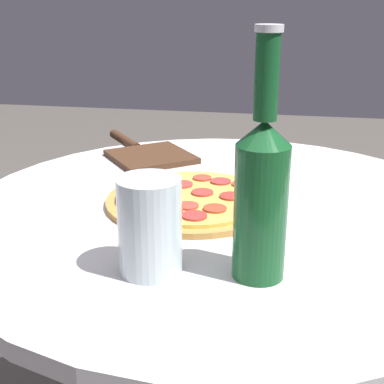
% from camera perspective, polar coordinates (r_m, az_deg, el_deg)
% --- Properties ---
extents(table, '(0.88, 0.88, 0.69)m').
position_cam_1_polar(table, '(0.95, 3.33, -9.94)').
color(table, silver).
rests_on(table, ground_plane).
extents(pizza, '(0.29, 0.29, 0.02)m').
position_cam_1_polar(pizza, '(0.89, 0.02, -0.73)').
color(pizza, '#B77F3D').
rests_on(pizza, table).
extents(beer_bottle, '(0.06, 0.06, 0.30)m').
position_cam_1_polar(beer_bottle, '(0.63, 7.41, 0.08)').
color(beer_bottle, '#144C23').
rests_on(beer_bottle, table).
extents(pizza_paddle, '(0.26, 0.29, 0.02)m').
position_cam_1_polar(pizza_paddle, '(1.17, -4.99, 4.14)').
color(pizza_paddle, '#422819').
rests_on(pizza_paddle, table).
extents(drinking_glass, '(0.08, 0.08, 0.12)m').
position_cam_1_polar(drinking_glass, '(0.66, -4.52, -3.62)').
color(drinking_glass, silver).
rests_on(drinking_glass, table).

